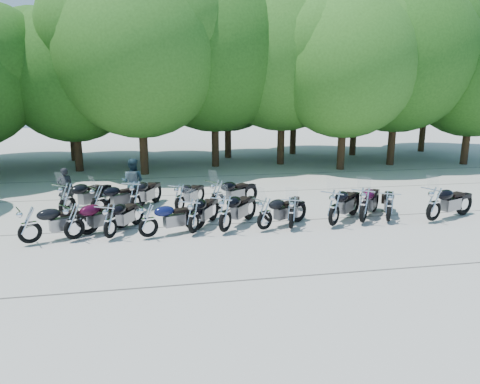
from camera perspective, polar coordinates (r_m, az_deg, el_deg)
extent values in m
plane|color=#A7A297|center=(13.27, 1.13, -6.09)|extent=(90.00, 90.00, 0.00)
cylinder|color=#3A2614|center=(25.73, -20.86, 6.26)|extent=(0.44, 0.44, 3.31)
sphere|color=#286319|center=(25.60, -21.55, 14.41)|extent=(7.31, 7.31, 7.31)
cylinder|color=#3A2614|center=(23.68, -12.79, 7.03)|extent=(0.44, 0.44, 3.93)
sphere|color=#357721|center=(23.63, -13.36, 17.58)|extent=(8.70, 8.70, 8.70)
cylinder|color=#3A2614|center=(25.65, -3.34, 8.00)|extent=(0.44, 0.44, 4.13)
sphere|color=#286319|center=(25.64, -3.48, 18.23)|extent=(9.13, 9.13, 9.13)
cylinder|color=#3A2614|center=(26.54, 5.50, 8.09)|extent=(0.44, 0.44, 4.09)
sphere|color=#357721|center=(26.53, 5.72, 17.89)|extent=(9.04, 9.04, 9.04)
cylinder|color=#3A2614|center=(25.29, 13.42, 7.01)|extent=(0.44, 0.44, 3.62)
sphere|color=#357721|center=(25.20, 13.92, 16.10)|extent=(8.00, 8.00, 8.00)
cylinder|color=#3A2614|center=(27.76, 19.65, 7.50)|extent=(0.44, 0.44, 3.98)
sphere|color=#286319|center=(27.73, 20.38, 16.58)|extent=(8.79, 8.79, 8.79)
cylinder|color=#3A2614|center=(29.87, 27.97, 6.53)|extent=(0.44, 0.44, 3.41)
sphere|color=#286319|center=(29.77, 28.77, 13.75)|extent=(7.53, 7.53, 7.53)
cylinder|color=#3A2614|center=(29.95, -21.40, 7.28)|extent=(0.44, 0.44, 3.52)
sphere|color=#357721|center=(29.86, -22.05, 14.73)|extent=(7.78, 7.78, 7.78)
cylinder|color=#3A2614|center=(28.87, -12.70, 7.58)|extent=(0.44, 0.44, 3.42)
sphere|color=#286319|center=(28.76, -13.09, 15.11)|extent=(7.56, 7.56, 7.56)
cylinder|color=#3A2614|center=(29.18, -1.62, 8.09)|extent=(0.44, 0.44, 3.56)
sphere|color=#286319|center=(29.09, -1.67, 15.86)|extent=(7.88, 7.88, 7.88)
cylinder|color=#3A2614|center=(31.22, 7.12, 8.51)|extent=(0.44, 0.44, 3.76)
sphere|color=#286319|center=(31.17, 7.34, 16.16)|extent=(8.31, 8.31, 8.31)
cylinder|color=#3A2614|center=(31.36, 14.92, 8.07)|extent=(0.44, 0.44, 3.63)
sphere|color=#357721|center=(31.29, 15.37, 15.41)|extent=(8.02, 8.02, 8.02)
cylinder|color=#3A2614|center=(35.01, 23.27, 8.56)|extent=(0.44, 0.44, 4.37)
sphere|color=#286319|center=(35.05, 24.01, 16.45)|extent=(9.67, 9.67, 9.67)
imported|color=black|center=(17.64, -22.26, 0.48)|extent=(0.66, 0.51, 1.59)
imported|color=#223D47|center=(17.32, -14.11, 1.32)|extent=(1.06, 0.92, 1.87)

